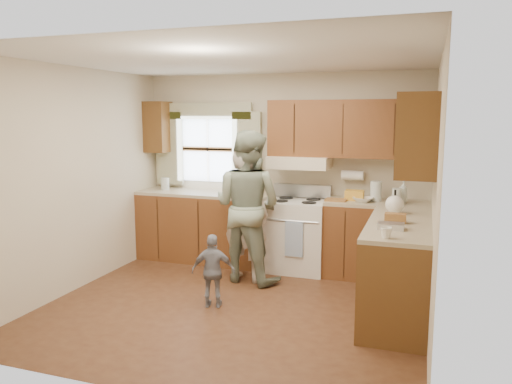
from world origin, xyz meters
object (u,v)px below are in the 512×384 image
at_px(stove, 297,234).
at_px(child, 213,271).
at_px(woman_right, 247,206).
at_px(woman_left, 245,213).

height_order(stove, child, stove).
distance_m(woman_right, child, 1.06).
relative_size(woman_right, child, 2.34).
xyz_separation_m(woman_right, child, (-0.04, -0.93, -0.51)).
distance_m(stove, child, 1.59).
bearing_deg(woman_right, woman_left, 11.94).
distance_m(stove, woman_right, 0.86).
relative_size(stove, child, 1.39).
bearing_deg(child, woman_left, -105.56).
bearing_deg(child, woman_right, -107.25).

